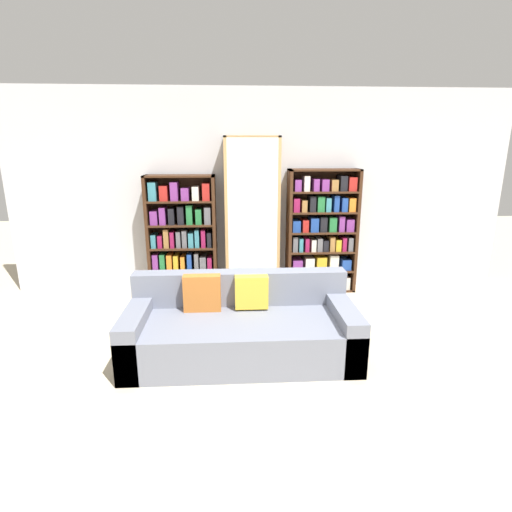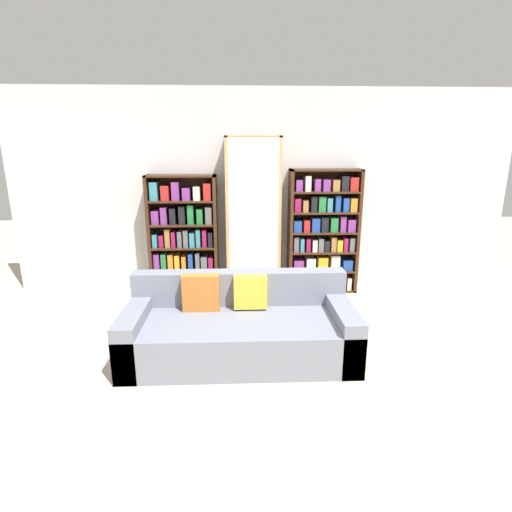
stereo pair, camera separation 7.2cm
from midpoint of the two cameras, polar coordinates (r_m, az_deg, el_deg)
The scene contains 7 objects.
ground_plane at distance 3.67m, azimuth 2.99°, elevation -16.72°, with size 16.00×16.00×0.00m, color beige.
wall_back at distance 5.52m, azimuth 0.44°, elevation 9.11°, with size 6.77×0.06×2.70m.
couch at distance 3.89m, azimuth -2.71°, elevation -10.32°, with size 2.14×0.95×0.75m.
bookshelf_left at distance 5.45m, azimuth -10.90°, elevation 2.61°, with size 0.91×0.32×1.60m.
display_cabinet at distance 5.34m, azimuth -0.97°, elevation 5.50°, with size 0.72×0.36×2.08m.
bookshelf_right at distance 5.52m, azimuth 9.01°, elevation 3.28°, with size 0.94×0.32×1.67m.
wine_bottle at distance 5.08m, azimuth 6.96°, elevation -5.31°, with size 0.09×0.09×0.41m.
Camera 1 is at (-0.40, -3.09, 1.94)m, focal length 28.00 mm.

